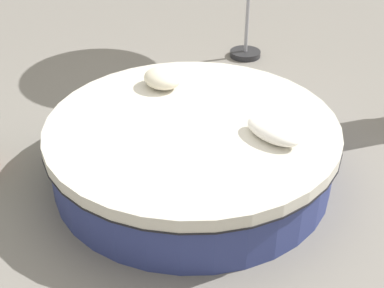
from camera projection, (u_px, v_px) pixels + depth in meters
The scene contains 4 objects.
ground_plane at pixel (192, 174), 5.09m from camera, with size 16.00×16.00×0.00m, color gray.
round_bed at pixel (192, 149), 4.93m from camera, with size 2.73×2.73×0.59m.
throw_pillow_0 at pixel (273, 131), 4.50m from camera, with size 0.54×0.29×0.15m, color white.
throw_pillow_1 at pixel (162, 78), 5.32m from camera, with size 0.41×0.36×0.19m, color beige.
Camera 1 is at (-3.10, 2.69, 3.03)m, focal length 48.59 mm.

